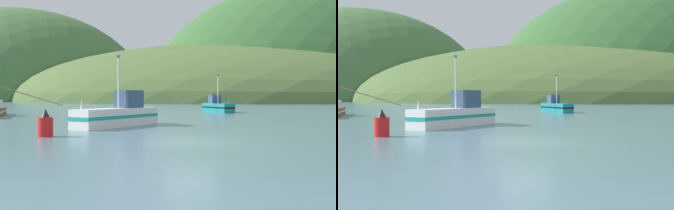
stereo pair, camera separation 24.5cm
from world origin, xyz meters
The scene contains 7 objects.
ground_plane centered at (0.00, 0.00, 0.00)m, with size 600.00×600.00×0.00m, color slate.
hill_mid_right centered at (43.40, 170.01, 0.00)m, with size 207.23×165.79×52.24m, color #516B38.
hill_far_center centered at (64.41, 154.75, 0.00)m, with size 125.02×100.02×99.03m, color #386633.
hill_far_right centered at (-63.38, 188.37, 0.00)m, with size 132.06×105.65×92.22m, color #47703D.
fishing_boat_teal centered at (8.60, 35.77, 0.82)m, with size 10.68×6.87×5.33m.
fishing_boat_white centered at (-4.07, 10.66, 0.90)m, with size 6.44×8.11×5.44m.
channel_buoy centered at (-7.88, 3.10, 0.66)m, with size 0.85×0.85×1.60m.
Camera 1 is at (-2.60, -20.05, 2.31)m, focal length 42.71 mm.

